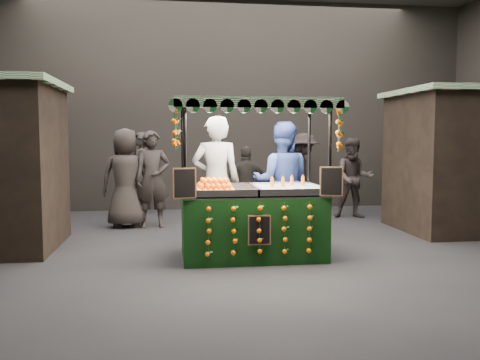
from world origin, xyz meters
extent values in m
plane|color=black|center=(0.00, 0.00, 0.00)|extent=(12.00, 12.00, 0.00)
cube|color=black|center=(0.00, 5.00, 2.50)|extent=(12.00, 0.10, 5.00)
cube|color=black|center=(4.40, 1.50, 1.25)|extent=(2.80, 2.00, 2.50)
cube|color=#13591C|center=(4.40, 1.50, 2.55)|extent=(3.00, 2.20, 0.10)
cube|color=black|center=(-0.08, -0.09, 0.45)|extent=(2.00, 1.09, 0.91)
cube|color=#AEB1B5|center=(-0.08, -0.09, 0.93)|extent=(2.00, 1.09, 0.04)
cylinder|color=black|center=(-1.05, -0.61, 1.09)|extent=(0.05, 0.05, 2.18)
cylinder|color=black|center=(0.90, -0.61, 1.09)|extent=(0.05, 0.05, 2.18)
cylinder|color=black|center=(-1.05, 0.42, 1.09)|extent=(0.05, 0.05, 2.18)
cylinder|color=black|center=(0.90, 0.42, 1.09)|extent=(0.05, 0.05, 2.18)
cube|color=#13591C|center=(-0.08, -0.09, 2.22)|extent=(2.23, 1.32, 0.07)
cube|color=white|center=(0.47, -0.09, 0.98)|extent=(0.89, 0.98, 0.07)
cube|color=black|center=(-1.06, -0.67, 1.14)|extent=(0.31, 0.09, 0.40)
cube|color=black|center=(0.91, -0.67, 1.14)|extent=(0.31, 0.09, 0.40)
cube|color=black|center=(-0.08, -0.68, 0.50)|extent=(0.31, 0.02, 0.40)
imported|color=slate|center=(-0.53, 0.67, 1.03)|extent=(0.79, 0.55, 2.07)
imported|color=navy|center=(0.56, 0.85, 0.99)|extent=(1.12, 0.97, 1.99)
imported|color=#292321|center=(-1.58, 2.62, 0.93)|extent=(0.74, 0.54, 1.86)
imported|color=#2D2624|center=(2.66, 3.18, 0.86)|extent=(0.96, 0.82, 1.72)
imported|color=#292521|center=(0.31, 3.01, 0.78)|extent=(0.92, 0.40, 1.55)
imported|color=black|center=(1.82, 4.15, 0.91)|extent=(1.06, 1.35, 1.83)
imported|color=#2C2724|center=(-2.08, 2.68, 0.95)|extent=(0.96, 0.65, 1.91)
imported|color=black|center=(4.50, 3.20, 0.90)|extent=(1.34, 1.69, 1.80)
imported|color=#2C2723|center=(-1.91, 4.47, 0.92)|extent=(0.49, 0.71, 1.85)
camera|label=1|loc=(-1.25, -7.26, 1.73)|focal=38.14mm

